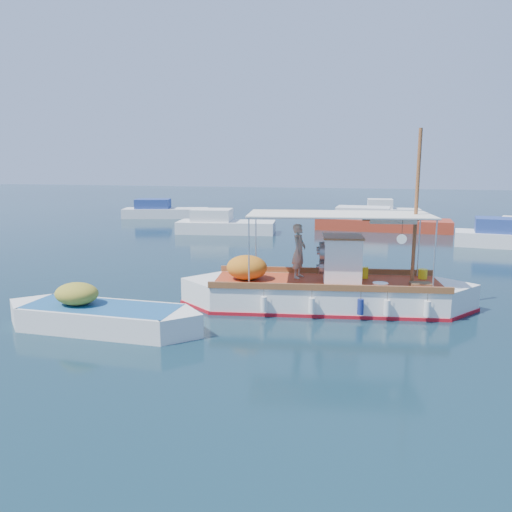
# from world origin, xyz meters

# --- Properties ---
(ground) EXTENTS (160.00, 160.00, 0.00)m
(ground) POSITION_xyz_m (0.00, 0.00, 0.00)
(ground) COLOR black
(ground) RESTS_ON ground
(fishing_caique) EXTENTS (9.50, 3.60, 5.86)m
(fishing_caique) POSITION_xyz_m (0.59, 0.61, 0.52)
(fishing_caique) COLOR white
(fishing_caique) RESTS_ON ground
(dinghy) EXTENTS (6.10, 1.74, 1.49)m
(dinghy) POSITION_xyz_m (-5.28, -3.17, 0.31)
(dinghy) COLOR white
(dinghy) RESTS_ON ground
(bg_boat_nw) EXTENTS (6.73, 3.28, 1.80)m
(bg_boat_nw) POSITION_xyz_m (-8.07, 16.51, 0.49)
(bg_boat_nw) COLOR silver
(bg_boat_nw) RESTS_ON ground
(bg_boat_n) EXTENTS (9.19, 3.03, 1.80)m
(bg_boat_n) POSITION_xyz_m (1.98, 20.71, 0.49)
(bg_boat_n) COLOR #9D2D1A
(bg_boat_n) RESTS_ON ground
(bg_boat_far_w) EXTENTS (7.46, 4.11, 1.80)m
(bg_boat_far_w) POSITION_xyz_m (-16.10, 24.35, 0.49)
(bg_boat_far_w) COLOR silver
(bg_boat_far_w) RESTS_ON ground
(bg_boat_far_n) EXTENTS (5.28, 2.35, 1.80)m
(bg_boat_far_n) POSITION_xyz_m (2.57, 29.02, 0.49)
(bg_boat_far_n) COLOR silver
(bg_boat_far_n) RESTS_ON ground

